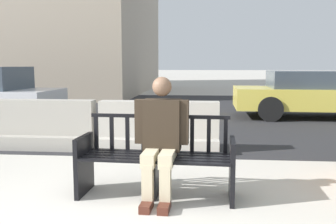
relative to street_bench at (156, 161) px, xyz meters
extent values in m
cube|color=#28282B|center=(-0.49, 7.69, -0.39)|extent=(120.00, 12.00, 0.01)
cube|color=black|center=(-0.82, 0.01, -0.07)|extent=(0.08, 0.51, 0.66)
cube|color=black|center=(0.82, -0.07, -0.07)|extent=(0.08, 0.51, 0.66)
cube|color=black|center=(0.00, -0.03, -0.17)|extent=(0.06, 0.33, 0.45)
cube|color=black|center=(-0.01, -0.26, 0.05)|extent=(1.60, 0.15, 0.02)
cube|color=black|center=(-0.01, -0.14, 0.05)|extent=(1.60, 0.15, 0.02)
cube|color=black|center=(0.00, -0.03, 0.05)|extent=(1.60, 0.15, 0.02)
cube|color=black|center=(0.00, 0.09, 0.05)|extent=(1.60, 0.15, 0.02)
cube|color=black|center=(0.01, 0.20, 0.05)|extent=(1.60, 0.15, 0.02)
cube|color=black|center=(0.01, 0.21, 0.46)|extent=(1.60, 0.11, 0.04)
cube|color=black|center=(-0.74, 0.25, 0.25)|extent=(0.05, 0.03, 0.38)
cube|color=black|center=(-0.55, 0.24, 0.25)|extent=(0.05, 0.03, 0.38)
cube|color=black|center=(-0.36, 0.23, 0.25)|extent=(0.05, 0.03, 0.38)
cube|color=black|center=(-0.18, 0.22, 0.25)|extent=(0.05, 0.03, 0.38)
cube|color=black|center=(0.01, 0.21, 0.25)|extent=(0.05, 0.03, 0.38)
cube|color=black|center=(0.20, 0.20, 0.25)|extent=(0.05, 0.03, 0.38)
cube|color=black|center=(0.39, 0.20, 0.25)|extent=(0.05, 0.03, 0.38)
cube|color=black|center=(0.57, 0.19, 0.25)|extent=(0.05, 0.03, 0.38)
cube|color=black|center=(0.76, 0.18, 0.25)|extent=(0.05, 0.03, 0.38)
cube|color=black|center=(-0.82, -0.01, 0.25)|extent=(0.07, 0.46, 0.03)
cube|color=black|center=(0.82, -0.09, 0.25)|extent=(0.07, 0.46, 0.03)
cube|color=#2D2319|center=(0.06, 0.04, 0.39)|extent=(0.41, 0.26, 0.56)
sphere|color=brown|center=(0.06, 0.02, 0.81)|extent=(0.21, 0.21, 0.21)
cube|color=#C6B793|center=(-0.04, -0.17, 0.08)|extent=(0.16, 0.45, 0.14)
cube|color=#C6B793|center=(0.14, -0.18, 0.08)|extent=(0.16, 0.45, 0.14)
cube|color=#C6B793|center=(-0.05, -0.34, -0.17)|extent=(0.12, 0.12, 0.45)
cube|color=#C6B793|center=(0.13, -0.35, -0.17)|extent=(0.12, 0.12, 0.45)
cube|color=#4C2319|center=(-0.05, -0.42, -0.36)|extent=(0.12, 0.27, 0.08)
cube|color=#4C2319|center=(0.13, -0.43, -0.36)|extent=(0.12, 0.27, 0.08)
cube|color=#2D2319|center=(-0.18, 0.02, 0.43)|extent=(0.10, 0.12, 0.48)
cube|color=#2D2319|center=(0.30, 0.00, 0.43)|extent=(0.10, 0.12, 0.48)
cube|color=#ADA89E|center=(-0.22, 2.19, -0.28)|extent=(2.01, 0.70, 0.24)
cube|color=#ADA89E|center=(-0.22, 2.19, 0.14)|extent=(2.00, 0.32, 0.60)
cube|color=#9E998E|center=(-2.35, 2.25, -0.28)|extent=(2.00, 0.69, 0.24)
cube|color=#9E998E|center=(-2.35, 2.25, 0.14)|extent=(2.00, 0.31, 0.60)
cube|color=#DBC64C|center=(3.65, 6.49, 0.14)|extent=(4.50, 1.92, 0.56)
cube|color=#38424C|center=(3.47, 6.50, 0.65)|extent=(2.26, 1.65, 0.45)
cylinder|color=black|center=(2.29, 7.38, -0.08)|extent=(0.65, 0.24, 0.64)
cylinder|color=black|center=(2.25, 5.68, -0.08)|extent=(0.65, 0.24, 0.64)
cylinder|color=black|center=(-4.05, 4.24, -0.08)|extent=(0.65, 0.25, 0.64)
cylinder|color=black|center=(-3.98, 5.90, -0.08)|extent=(0.65, 0.25, 0.64)
camera|label=1|loc=(0.48, -3.98, 1.05)|focal=40.00mm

